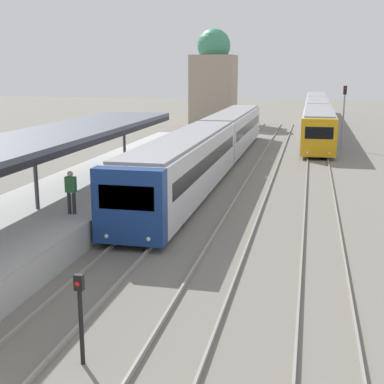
# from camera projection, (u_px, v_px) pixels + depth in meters

# --- Properties ---
(platform_canopy) EXTENTS (4.00, 25.78, 2.85)m
(platform_canopy) POSITION_uv_depth(u_px,v_px,m) (34.00, 140.00, 20.62)
(platform_canopy) COLOR #4C515B
(platform_canopy) RESTS_ON station_platform
(person_on_platform) EXTENTS (0.40, 0.22, 1.66)m
(person_on_platform) POSITION_uv_depth(u_px,v_px,m) (71.00, 190.00, 20.21)
(person_on_platform) COLOR #2D2D33
(person_on_platform) RESTS_ON station_platform
(train_near) EXTENTS (2.66, 35.06, 3.15)m
(train_near) POSITION_uv_depth(u_px,v_px,m) (214.00, 142.00, 35.53)
(train_near) COLOR navy
(train_near) RESTS_ON ground_plane
(train_far) EXTENTS (2.59, 49.12, 3.14)m
(train_far) POSITION_uv_depth(u_px,v_px,m) (317.00, 112.00, 61.73)
(train_far) COLOR gold
(train_far) RESTS_ON ground_plane
(signal_post_near) EXTENTS (0.20, 0.21, 2.12)m
(signal_post_near) POSITION_uv_depth(u_px,v_px,m) (80.00, 310.00, 11.65)
(signal_post_near) COLOR black
(signal_post_near) RESTS_ON ground_plane
(signal_mast_far) EXTENTS (0.28, 0.29, 5.19)m
(signal_mast_far) POSITION_uv_depth(u_px,v_px,m) (344.00, 110.00, 44.16)
(signal_mast_far) COLOR gray
(signal_mast_far) RESTS_ON ground_plane
(distant_domed_building) EXTENTS (5.21, 5.21, 11.33)m
(distant_domed_building) POSITION_uv_depth(u_px,v_px,m) (214.00, 80.00, 65.27)
(distant_domed_building) COLOR gray
(distant_domed_building) RESTS_ON ground_plane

